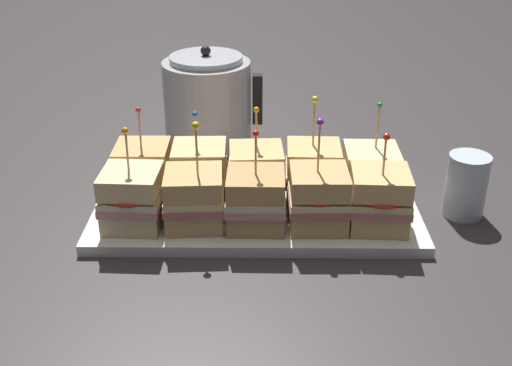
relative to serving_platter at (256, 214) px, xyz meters
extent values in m
plane|color=#383333|center=(0.00, 0.00, -0.01)|extent=(6.00, 6.00, 0.00)
cube|color=white|center=(0.00, 0.00, 0.00)|extent=(0.52, 0.23, 0.01)
cube|color=white|center=(0.00, 0.00, 0.01)|extent=(0.52, 0.23, 0.01)
cube|color=beige|center=(-0.19, -0.05, 0.03)|extent=(0.09, 0.09, 0.03)
cube|color=tan|center=(-0.19, -0.05, 0.05)|extent=(0.09, 0.09, 0.01)
cube|color=beige|center=(-0.19, -0.05, 0.06)|extent=(0.09, 0.09, 0.01)
cylinder|color=red|center=(-0.19, -0.06, 0.07)|extent=(0.07, 0.07, 0.00)
cube|color=beige|center=(-0.19, -0.05, 0.08)|extent=(0.09, 0.09, 0.03)
cylinder|color=tan|center=(-0.19, -0.04, 0.13)|extent=(0.00, 0.01, 0.07)
sphere|color=orange|center=(-0.19, -0.04, 0.16)|extent=(0.01, 0.01, 0.01)
cube|color=tan|center=(-0.09, -0.05, 0.03)|extent=(0.09, 0.09, 0.03)
cube|color=#B26B60|center=(-0.09, -0.05, 0.05)|extent=(0.10, 0.10, 0.01)
cube|color=beige|center=(-0.09, -0.05, 0.06)|extent=(0.09, 0.09, 0.01)
cube|color=tan|center=(-0.09, -0.05, 0.08)|extent=(0.09, 0.09, 0.03)
cylinder|color=tan|center=(-0.09, -0.05, 0.13)|extent=(0.00, 0.00, 0.09)
sphere|color=yellow|center=(-0.09, -0.05, 0.17)|extent=(0.01, 0.01, 0.01)
cube|color=tan|center=(0.00, -0.05, 0.03)|extent=(0.09, 0.09, 0.03)
cube|color=tan|center=(0.00, -0.05, 0.05)|extent=(0.09, 0.09, 0.01)
cube|color=beige|center=(0.00, -0.05, 0.06)|extent=(0.09, 0.09, 0.01)
cube|color=tan|center=(0.00, -0.05, 0.08)|extent=(0.09, 0.09, 0.03)
cylinder|color=tan|center=(0.00, -0.05, 0.12)|extent=(0.00, 0.01, 0.08)
sphere|color=red|center=(0.00, -0.05, 0.16)|extent=(0.01, 0.01, 0.01)
cube|color=tan|center=(0.10, -0.05, 0.03)|extent=(0.09, 0.09, 0.03)
cube|color=#B26B60|center=(0.10, -0.05, 0.05)|extent=(0.09, 0.09, 0.01)
cube|color=beige|center=(0.10, -0.05, 0.06)|extent=(0.09, 0.09, 0.01)
cylinder|color=red|center=(0.10, -0.06, 0.07)|extent=(0.06, 0.06, 0.00)
cube|color=tan|center=(0.10, -0.05, 0.08)|extent=(0.09, 0.09, 0.03)
cylinder|color=tan|center=(0.09, -0.05, 0.13)|extent=(0.00, 0.00, 0.09)
sphere|color=purple|center=(0.09, -0.05, 0.18)|extent=(0.01, 0.01, 0.01)
cube|color=tan|center=(0.19, -0.05, 0.03)|extent=(0.09, 0.09, 0.03)
cube|color=tan|center=(0.19, -0.05, 0.05)|extent=(0.10, 0.10, 0.01)
cube|color=beige|center=(0.19, -0.05, 0.06)|extent=(0.09, 0.09, 0.01)
cylinder|color=red|center=(0.19, -0.06, 0.07)|extent=(0.07, 0.07, 0.00)
cube|color=#E0B771|center=(0.19, -0.05, 0.08)|extent=(0.09, 0.09, 0.03)
cylinder|color=tan|center=(0.19, -0.06, 0.13)|extent=(0.00, 0.01, 0.07)
sphere|color=red|center=(0.19, -0.06, 0.16)|extent=(0.01, 0.01, 0.01)
cube|color=tan|center=(-0.19, 0.05, 0.03)|extent=(0.09, 0.09, 0.03)
cube|color=tan|center=(-0.19, 0.05, 0.05)|extent=(0.09, 0.09, 0.01)
cube|color=beige|center=(-0.19, 0.05, 0.06)|extent=(0.09, 0.09, 0.01)
cylinder|color=red|center=(-0.19, 0.03, 0.07)|extent=(0.07, 0.07, 0.00)
cube|color=tan|center=(-0.19, 0.05, 0.08)|extent=(0.09, 0.09, 0.03)
cylinder|color=tan|center=(-0.19, 0.04, 0.13)|extent=(0.00, 0.01, 0.07)
sphere|color=red|center=(-0.19, 0.04, 0.16)|extent=(0.01, 0.01, 0.01)
cube|color=#DBB77A|center=(-0.09, 0.05, 0.03)|extent=(0.09, 0.09, 0.03)
cube|color=#B26B60|center=(-0.09, 0.05, 0.05)|extent=(0.09, 0.09, 0.01)
cube|color=beige|center=(-0.09, 0.05, 0.06)|extent=(0.09, 0.09, 0.01)
cylinder|color=red|center=(-0.09, 0.03, 0.07)|extent=(0.06, 0.06, 0.00)
cube|color=#E8C281|center=(-0.09, 0.05, 0.08)|extent=(0.09, 0.09, 0.03)
cylinder|color=tan|center=(-0.10, 0.05, 0.12)|extent=(0.00, 0.01, 0.07)
sphere|color=blue|center=(-0.10, 0.05, 0.16)|extent=(0.01, 0.01, 0.01)
cube|color=tan|center=(0.00, 0.05, 0.03)|extent=(0.09, 0.09, 0.03)
cube|color=tan|center=(0.00, 0.05, 0.05)|extent=(0.10, 0.10, 0.01)
cube|color=beige|center=(0.00, 0.05, 0.06)|extent=(0.09, 0.09, 0.01)
cube|color=#E0B771|center=(0.00, 0.05, 0.08)|extent=(0.09, 0.09, 0.03)
cylinder|color=tan|center=(0.00, 0.05, 0.12)|extent=(0.00, 0.01, 0.08)
sphere|color=orange|center=(0.00, 0.05, 0.16)|extent=(0.01, 0.01, 0.01)
cube|color=tan|center=(0.09, 0.05, 0.03)|extent=(0.09, 0.09, 0.03)
cube|color=tan|center=(0.09, 0.05, 0.05)|extent=(0.09, 0.09, 0.01)
cube|color=beige|center=(0.09, 0.05, 0.06)|extent=(0.09, 0.09, 0.01)
cylinder|color=red|center=(0.09, 0.03, 0.07)|extent=(0.05, 0.05, 0.00)
cube|color=#E0B771|center=(0.09, 0.05, 0.08)|extent=(0.09, 0.09, 0.03)
cylinder|color=tan|center=(0.09, 0.05, 0.13)|extent=(0.00, 0.01, 0.09)
sphere|color=yellow|center=(0.09, 0.05, 0.18)|extent=(0.01, 0.01, 0.01)
cube|color=beige|center=(0.19, 0.05, 0.03)|extent=(0.09, 0.09, 0.03)
cube|color=#B26B60|center=(0.19, 0.05, 0.05)|extent=(0.09, 0.09, 0.01)
cube|color=beige|center=(0.19, 0.05, 0.06)|extent=(0.09, 0.09, 0.01)
cube|color=beige|center=(0.19, 0.05, 0.08)|extent=(0.09, 0.09, 0.03)
cylinder|color=tan|center=(0.19, 0.05, 0.13)|extent=(0.00, 0.00, 0.08)
sphere|color=green|center=(0.19, 0.05, 0.17)|extent=(0.01, 0.01, 0.01)
cylinder|color=#B7BABF|center=(-0.10, 0.32, 0.08)|extent=(0.18, 0.18, 0.17)
cylinder|color=#B7BABF|center=(-0.10, 0.32, 0.17)|extent=(0.14, 0.14, 0.01)
sphere|color=black|center=(-0.10, 0.32, 0.18)|extent=(0.02, 0.02, 0.02)
cube|color=black|center=(0.00, 0.32, 0.08)|extent=(0.02, 0.02, 0.10)
cylinder|color=silver|center=(0.34, 0.02, 0.04)|extent=(0.07, 0.07, 0.10)
camera|label=1|loc=(0.01, -0.90, 0.51)|focal=45.00mm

